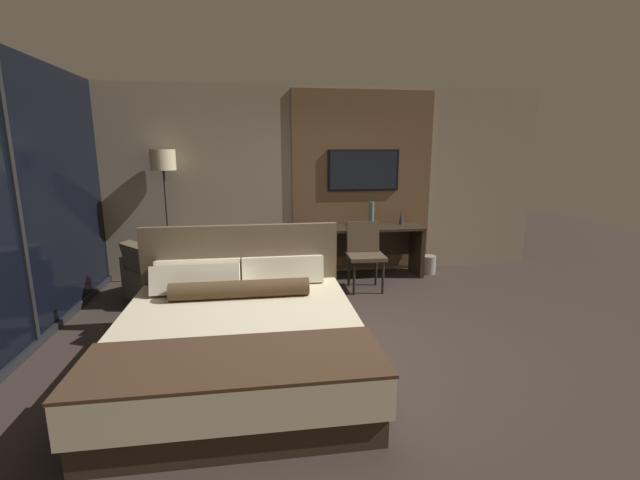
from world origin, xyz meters
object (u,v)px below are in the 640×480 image
Objects in this scene: bed at (239,337)px; floor_lamp at (164,171)px; desk at (366,242)px; vase_short at (401,217)px; desk_chair at (364,249)px; waste_bin at (428,265)px; armchair_by_window at (162,278)px; vase_tall at (371,214)px; tv at (363,170)px.

floor_lamp is at bearing 111.62° from bed.
vase_short reaches higher than desk.
desk_chair reaches higher than waste_bin.
bed reaches higher than armchair_by_window.
vase_short reaches higher than desk_chair.
desk_chair is at bearing -137.79° from vase_short.
desk is 4.66× the size of vase_tall.
vase_tall reaches higher than armchair_by_window.
tv is at bearing 117.19° from vase_tall.
desk_chair is 0.49× the size of floor_lamp.
bed is at bearing -122.13° from tv.
armchair_by_window is at bearing -167.69° from vase_tall.
bed is 2.04× the size of tv.
bed is 3.80m from waste_bin.
tv is 2.87m from floor_lamp.
floor_lamp reaches higher than desk_chair.
vase_short is 0.79× the size of waste_bin.
armchair_by_window is 1.48m from floor_lamp.
vase_short is at bearing 8.88° from desk.
desk is 0.44m from vase_tall.
armchair_by_window is 5.00× the size of vase_short.
tv is 0.99× the size of armchair_by_window.
waste_bin is at bearing -2.85° from desk.
vase_tall is at bearing -62.81° from tv.
vase_tall is 1.21m from waste_bin.
vase_tall reaches higher than bed.
armchair_by_window is at bearing -163.89° from tv.
floor_lamp is (-0.01, 0.64, 1.34)m from armchair_by_window.
armchair_by_window is 3.89m from waste_bin.
waste_bin is at bearing -1.59° from floor_lamp.
vase_short is (0.74, 0.68, 0.32)m from desk_chair.
desk is 1.06m from waste_bin.
waste_bin is at bearing 26.15° from desk_chair.
desk is 0.68m from vase_short.
armchair_by_window reaches higher than desk.
armchair_by_window reaches higher than waste_bin.
bed reaches higher than desk_chair.
tv is at bearing 90.00° from desk.
vase_tall reaches higher than desk_chair.
desk is 2.93m from armchair_by_window.
bed reaches higher than waste_bin.
floor_lamp is (-1.06, 2.68, 1.29)m from bed.
armchair_by_window is at bearing 117.39° from bed.
desk_chair is at bearing -13.43° from floor_lamp.
tv is 3.08× the size of vase_tall.
floor_lamp is at bearing 168.00° from desk_chair.
floor_lamp is 6.75× the size of waste_bin.
tv is 0.58× the size of floor_lamp.
desk is 5.91× the size of waste_bin.
tv is 0.67m from vase_tall.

